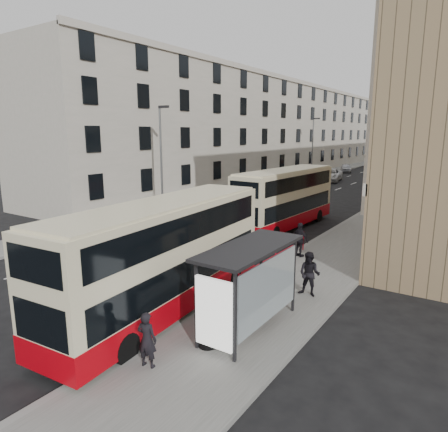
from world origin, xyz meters
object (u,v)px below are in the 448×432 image
Objects in this scene: pedestrian_mid at (309,274)px; pedestrian_far at (300,240)px; double_decker_rear at (285,199)px; white_van at (329,175)px; street_lamp_far at (313,145)px; car_red at (410,167)px; car_silver at (346,168)px; double_decker_front at (165,257)px; pedestrian_near at (147,340)px; bus_shelter at (248,273)px; litter_bin at (208,329)px; street_lamp_near at (162,155)px; car_dark at (372,163)px.

pedestrian_far reaches higher than pedestrian_mid.
double_decker_rear is 27.64m from white_van.
street_lamp_far is 1.54× the size of car_red.
pedestrian_mid is 0.43× the size of car_silver.
street_lamp_far reaches higher than double_decker_front.
double_decker_rear is 1.91× the size of car_red.
pedestrian_mid reaches higher than pedestrian_near.
street_lamp_far is 5.14m from white_van.
litter_bin is (-0.58, -1.27, -1.46)m from bus_shelter.
double_decker_rear is 17.37m from pedestrian_near.
street_lamp_near is at bearing 148.26° from pedestrian_mid.
double_decker_front is at bearing 154.59° from litter_bin.
car_red is at bearing -98.28° from pedestrian_near.
white_van is at bearing 105.94° from bus_shelter.
street_lamp_far is 2.00× the size of car_silver.
double_decker_rear is 52.50m from car_dark.
street_lamp_near is at bearing 127.89° from double_decker_front.
street_lamp_far reaches higher than double_decker_rear.
pedestrian_far is at bearing 74.55° from double_decker_front.
street_lamp_near is 2.00× the size of car_silver.
car_dark is at bearing 84.36° from street_lamp_far.
car_red is (-3.34, 52.35, -0.26)m from pedestrian_far.
pedestrian_near is at bearing -96.54° from car_silver.
bus_shelter reaches higher than pedestrian_near.
street_lamp_far is at bearing 111.12° from double_decker_rear.
pedestrian_mid is 4.91m from pedestrian_far.
street_lamp_far reaches higher than litter_bin.
double_decker_rear reaches higher than car_silver.
car_red is at bearing 19.39° from car_silver.
white_van is 20.84m from car_red.
white_van is at bearing 56.35° from car_red.
bus_shelter is at bearing -99.08° from pedestrian_mid.
bus_shelter is 2.01m from litter_bin.
street_lamp_near is 0.81× the size of double_decker_rear.
pedestrian_near is 0.32× the size of car_dark.
pedestrian_near is 0.26× the size of white_van.
litter_bin is at bearing -82.63° from car_dark.
pedestrian_mid is 0.36× the size of car_dark.
bus_shelter is at bearing -84.32° from white_van.
litter_bin is (14.12, -43.66, -3.96)m from street_lamp_far.
litter_bin is 0.67× the size of pedestrian_near.
bus_shelter is at bearing -94.58° from car_silver.
car_dark is (1.17, 11.92, 0.11)m from car_silver.
street_lamp_far is at bearing -50.52° from pedestrian_far.
street_lamp_far is at bearing 90.00° from street_lamp_near.
pedestrian_near is at bearing -113.71° from bus_shelter.
double_decker_rear reaches higher than pedestrian_mid.
double_decker_front is at bearing 98.06° from pedestrian_far.
car_dark is (-0.72, 25.14, -0.04)m from white_van.
litter_bin is at bearing -69.87° from double_decker_rear.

